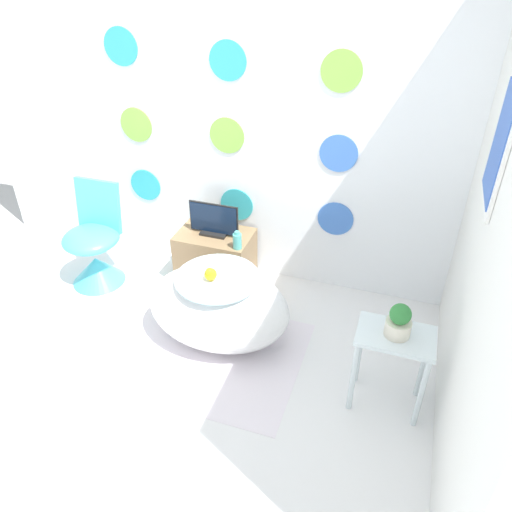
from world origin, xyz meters
TOP-DOWN VIEW (x-y plane):
  - ground_plane at (0.00, 0.00)m, footprint 12.00×12.00m
  - wall_back_dotted at (0.00, 1.77)m, footprint 4.30×0.05m
  - wall_right at (1.67, 0.88)m, footprint 0.06×2.75m
  - rug at (0.16, 0.73)m, footprint 1.30×0.99m
  - bathtub at (0.21, 0.90)m, footprint 0.96×0.67m
  - rubber_duck at (0.19, 0.85)m, footprint 0.08×0.09m
  - chair at (-0.95, 1.21)m, footprint 0.43×0.43m
  - tv_cabinet at (-0.07, 1.53)m, footprint 0.57×0.38m
  - tv at (-0.07, 1.53)m, footprint 0.39×0.12m
  - vase at (0.17, 1.40)m, footprint 0.06×0.06m
  - side_table at (1.35, 0.70)m, footprint 0.42×0.28m
  - potted_plant_left at (1.35, 0.70)m, footprint 0.14×0.14m

SIDE VIEW (x-z plane):
  - ground_plane at x=0.00m, z-range 0.00..0.00m
  - rug at x=0.16m, z-range 0.00..0.01m
  - tv_cabinet at x=-0.07m, z-range 0.00..0.42m
  - chair at x=-0.95m, z-range -0.14..0.66m
  - bathtub at x=0.21m, z-range 0.00..0.52m
  - side_table at x=1.35m, z-range 0.14..0.68m
  - vase at x=0.17m, z-range 0.41..0.55m
  - tv at x=-0.07m, z-range 0.41..0.66m
  - rubber_duck at x=0.19m, z-range 0.52..0.62m
  - potted_plant_left at x=1.35m, z-range 0.52..0.72m
  - wall_back_dotted at x=0.00m, z-range 0.00..2.60m
  - wall_right at x=1.67m, z-range 0.00..2.60m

